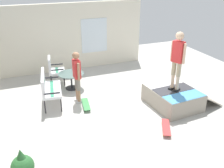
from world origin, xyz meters
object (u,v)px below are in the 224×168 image
object	(u,v)px
person_watching	(77,74)
skateboard_spare	(166,127)
person_skater	(178,57)
skateboard_by_bench	(86,104)
patio_chair_near_house	(53,68)
patio_table	(71,78)
patio_bench	(48,86)
skate_ramp	(173,97)

from	to	relation	value
person_watching	skateboard_spare	distance (m)	3.11
person_skater	skateboard_by_bench	size ratio (longest dim) A/B	2.16
patio_chair_near_house	person_watching	distance (m)	1.79
patio_table	skateboard_spare	xyz separation A→B (m)	(-3.47, -1.70, -0.32)
patio_bench	patio_chair_near_house	world-z (taller)	same
skateboard_by_bench	skate_ramp	bearing A→B (deg)	-109.25
skate_ramp	patio_bench	xyz separation A→B (m)	(1.51, 3.56, 0.34)
patio_chair_near_house	patio_table	xyz separation A→B (m)	(-0.65, -0.49, -0.21)
patio_table	skateboard_by_bench	bearing A→B (deg)	-176.77
skate_ramp	person_skater	distance (m)	1.33
skateboard_by_bench	skateboard_spare	size ratio (longest dim) A/B	1.03
person_skater	skateboard_by_bench	xyz separation A→B (m)	(0.95, 2.52, -1.52)
skate_ramp	patio_table	xyz separation A→B (m)	(2.36, 2.64, 0.12)
person_skater	skateboard_by_bench	world-z (taller)	person_skater
skateboard_spare	patio_chair_near_house	bearing A→B (deg)	28.02
patio_table	person_skater	world-z (taller)	person_skater
person_watching	skateboard_spare	size ratio (longest dim) A/B	2.07
patio_bench	skateboard_by_bench	size ratio (longest dim) A/B	1.61
skate_ramp	patio_bench	distance (m)	3.89
skate_ramp	skateboard_by_bench	distance (m)	2.71
patio_table	person_watching	xyz separation A→B (m)	(-1.04, 0.04, 0.56)
patio_bench	skateboard_by_bench	xyz separation A→B (m)	(-0.62, -1.01, -0.53)
skateboard_by_bench	patio_chair_near_house	bearing A→B (deg)	15.04
patio_chair_near_house	skateboard_by_bench	world-z (taller)	patio_chair_near_house
person_watching	person_skater	bearing A→B (deg)	-117.44
patio_bench	skateboard_by_bench	bearing A→B (deg)	-121.40
patio_table	skateboard_spare	world-z (taller)	patio_table
person_watching	person_skater	world-z (taller)	person_skater
patio_table	skateboard_spare	distance (m)	3.88
person_skater	skateboard_by_bench	bearing A→B (deg)	69.42
patio_bench	skateboard_spare	distance (m)	3.75
skate_ramp	patio_chair_near_house	bearing A→B (deg)	46.03
person_skater	person_watching	bearing A→B (deg)	62.56
skate_ramp	patio_bench	world-z (taller)	patio_bench
skate_ramp	skateboard_spare	bearing A→B (deg)	139.85
patio_chair_near_house	patio_table	world-z (taller)	patio_chair_near_house
patio_bench	patio_chair_near_house	bearing A→B (deg)	-16.33
person_watching	person_skater	distance (m)	3.05
patio_chair_near_house	person_watching	xyz separation A→B (m)	(-1.70, -0.45, 0.35)
patio_table	skateboard_spare	size ratio (longest dim) A/B	1.13
skate_ramp	skateboard_spare	distance (m)	1.46
patio_table	person_watching	size ratio (longest dim) A/B	0.54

